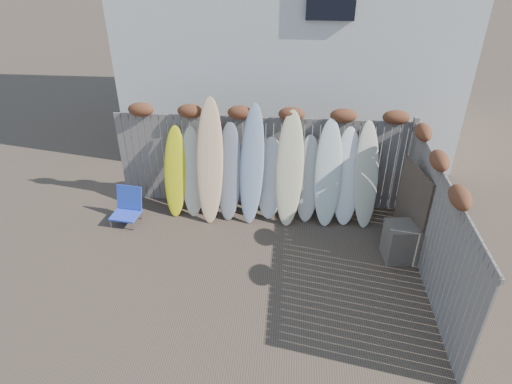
# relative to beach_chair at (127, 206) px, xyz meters

# --- Properties ---
(ground) EXTENTS (80.00, 80.00, 0.00)m
(ground) POSITION_rel_beach_chair_xyz_m (2.66, -1.52, -0.33)
(ground) COLOR #493A2D
(back_fence) EXTENTS (6.05, 0.28, 2.24)m
(back_fence) POSITION_rel_beach_chair_xyz_m (2.72, 0.87, 0.85)
(back_fence) COLOR slate
(back_fence) RESTS_ON ground
(right_fence) EXTENTS (0.28, 4.40, 2.24)m
(right_fence) POSITION_rel_beach_chair_xyz_m (5.66, -1.27, 0.81)
(right_fence) COLOR slate
(right_fence) RESTS_ON ground
(house) EXTENTS (8.50, 5.50, 6.33)m
(house) POSITION_rel_beach_chair_xyz_m (3.16, 4.98, 2.87)
(house) COLOR silver
(house) RESTS_ON ground
(beach_chair) EXTENTS (0.60, 0.63, 0.71)m
(beach_chair) POSITION_rel_beach_chair_xyz_m (0.00, 0.00, 0.00)
(beach_chair) COLOR blue
(beach_chair) RESTS_ON ground
(wooden_crate) EXTENTS (0.67, 0.58, 0.72)m
(wooden_crate) POSITION_rel_beach_chair_xyz_m (5.36, -0.78, 0.03)
(wooden_crate) COLOR #64594B
(wooden_crate) RESTS_ON ground
(lattice_panel) EXTENTS (0.29, 1.09, 1.67)m
(lattice_panel) POSITION_rel_beach_chair_xyz_m (5.50, -0.43, 0.50)
(lattice_panel) COLOR brown
(lattice_panel) RESTS_ON ground
(surfboard_0) EXTENTS (0.48, 0.67, 1.84)m
(surfboard_0) POSITION_rel_beach_chair_xyz_m (0.94, 0.46, 0.59)
(surfboard_0) COLOR yellow
(surfboard_0) RESTS_ON ground
(surfboard_1) EXTENTS (0.52, 0.69, 1.82)m
(surfboard_1) POSITION_rel_beach_chair_xyz_m (1.29, 0.49, 0.58)
(surfboard_1) COLOR beige
(surfboard_1) RESTS_ON ground
(surfboard_2) EXTENTS (0.53, 0.85, 2.44)m
(surfboard_2) POSITION_rel_beach_chair_xyz_m (1.68, 0.39, 0.89)
(surfboard_2) COLOR #F3C692
(surfboard_2) RESTS_ON ground
(surfboard_3) EXTENTS (0.54, 0.71, 1.95)m
(surfboard_3) POSITION_rel_beach_chair_xyz_m (2.05, 0.44, 0.65)
(surfboard_3) COLOR gray
(surfboard_3) RESTS_ON ground
(surfboard_4) EXTENTS (0.55, 0.86, 2.34)m
(surfboard_4) POSITION_rel_beach_chair_xyz_m (2.52, 0.42, 0.84)
(surfboard_4) COLOR #8E9FB9
(surfboard_4) RESTS_ON ground
(surfboard_5) EXTENTS (0.58, 0.63, 1.65)m
(surfboard_5) POSITION_rel_beach_chair_xyz_m (2.88, 0.51, 0.49)
(surfboard_5) COLOR white
(surfboard_5) RESTS_ON ground
(surfboard_6) EXTENTS (0.59, 0.82, 2.24)m
(surfboard_6) POSITION_rel_beach_chair_xyz_m (3.27, 0.39, 0.79)
(surfboard_6) COLOR beige
(surfboard_6) RESTS_ON ground
(surfboard_7) EXTENTS (0.52, 0.65, 1.73)m
(surfboard_7) POSITION_rel_beach_chair_xyz_m (3.64, 0.48, 0.53)
(surfboard_7) COLOR beige
(surfboard_7) RESTS_ON ground
(surfboard_8) EXTENTS (0.54, 0.75, 2.09)m
(surfboard_8) POSITION_rel_beach_chair_xyz_m (4.03, 0.42, 0.71)
(surfboard_8) COLOR silver
(surfboard_8) RESTS_ON ground
(surfboard_9) EXTENTS (0.55, 0.69, 1.92)m
(surfboard_9) POSITION_rel_beach_chair_xyz_m (4.41, 0.46, 0.63)
(surfboard_9) COLOR white
(surfboard_9) RESTS_ON ground
(surfboard_10) EXTENTS (0.54, 0.77, 2.07)m
(surfboard_10) POSITION_rel_beach_chair_xyz_m (4.78, 0.42, 0.70)
(surfboard_10) COLOR beige
(surfboard_10) RESTS_ON ground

